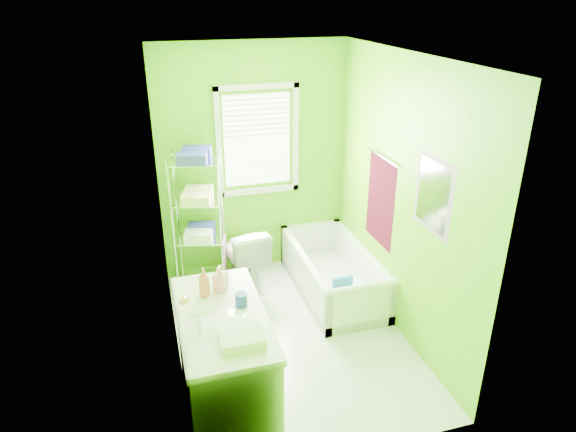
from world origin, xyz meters
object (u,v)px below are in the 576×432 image
object	(u,v)px
bathtub	(333,278)
toilet	(244,256)
vanity	(225,363)
wire_shelf_unit	(199,206)

from	to	relation	value
bathtub	toilet	size ratio (longest dim) A/B	2.16
vanity	toilet	bearing A→B (deg)	74.12
toilet	wire_shelf_unit	distance (m)	0.74
vanity	wire_shelf_unit	distance (m)	2.03
wire_shelf_unit	bathtub	bearing A→B (deg)	-21.54
toilet	wire_shelf_unit	size ratio (longest dim) A/B	0.47
toilet	vanity	world-z (taller)	vanity
toilet	vanity	bearing A→B (deg)	66.64
bathtub	vanity	size ratio (longest dim) A/B	1.29
toilet	vanity	distance (m)	1.92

